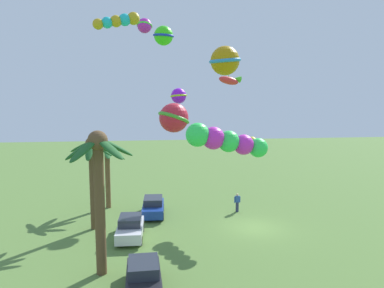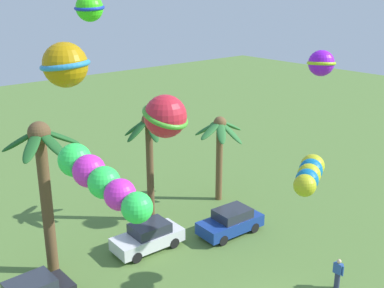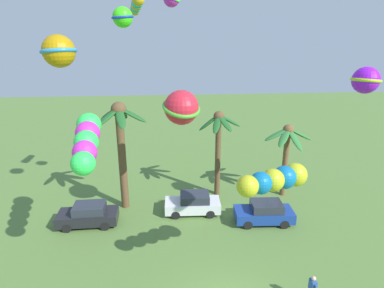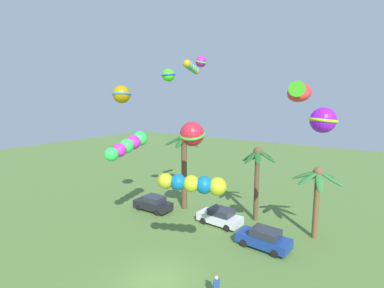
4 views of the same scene
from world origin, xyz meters
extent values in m
cylinder|color=brown|center=(6.64, 11.32, 2.70)|extent=(0.44, 0.44, 5.40)
ellipsoid|color=#2D7033|center=(7.56, 11.27, 5.05)|extent=(1.97, 0.69, 1.14)
ellipsoid|color=#2D7033|center=(7.07, 12.17, 5.11)|extent=(1.40, 2.03, 1.02)
ellipsoid|color=#2D7033|center=(6.22, 12.07, 4.94)|extent=(1.41, 1.89, 1.34)
ellipsoid|color=#2D7033|center=(5.72, 11.18, 5.09)|extent=(2.04, 0.87, 1.05)
ellipsoid|color=#2D7033|center=(6.09, 10.62, 5.02)|extent=(1.64, 1.87, 1.19)
ellipsoid|color=#2D7033|center=(6.92, 10.58, 4.85)|extent=(1.14, 1.83, 1.50)
sphere|color=brown|center=(6.64, 11.32, 5.40)|extent=(0.84, 0.84, 0.84)
cylinder|color=brown|center=(-5.70, 10.50, 3.68)|extent=(0.56, 0.56, 7.37)
ellipsoid|color=#1E5623|center=(-4.78, 10.35, 7.01)|extent=(2.06, 0.91, 1.21)
ellipsoid|color=#1E5623|center=(-5.59, 11.37, 6.91)|extent=(0.82, 1.95, 1.39)
ellipsoid|color=#1E5623|center=(-6.40, 11.09, 6.98)|extent=(1.88, 1.70, 1.28)
ellipsoid|color=#1E5623|center=(-6.35, 9.83, 7.02)|extent=(1.81, 1.84, 1.19)
ellipsoid|color=#1E5623|center=(-5.49, 9.61, 6.98)|extent=(1.02, 2.04, 1.26)
sphere|color=brown|center=(-5.70, 10.50, 7.37)|extent=(1.06, 1.06, 1.06)
cylinder|color=brown|center=(1.42, 11.88, 3.20)|extent=(0.43, 0.43, 6.41)
ellipsoid|color=#1E5623|center=(2.24, 11.88, 6.06)|extent=(1.75, 0.53, 1.11)
ellipsoid|color=#1E5623|center=(1.73, 12.67, 6.11)|extent=(1.15, 1.86, 1.01)
ellipsoid|color=#1E5623|center=(0.95, 12.45, 5.94)|extent=(1.44, 1.59, 1.32)
ellipsoid|color=#1E5623|center=(0.69, 11.91, 5.93)|extent=(1.63, 0.58, 1.35)
ellipsoid|color=#1E5623|center=(1.16, 11.13, 6.02)|extent=(1.06, 1.79, 1.19)
ellipsoid|color=#1E5623|center=(1.75, 11.11, 6.08)|extent=(1.17, 1.84, 1.06)
sphere|color=brown|center=(1.42, 11.88, 6.41)|extent=(0.83, 0.83, 0.83)
cube|color=silver|center=(-0.80, 9.14, 0.60)|extent=(3.97, 1.87, 0.70)
cube|color=#282D38|center=(-0.65, 9.13, 1.23)|extent=(2.09, 1.58, 0.56)
cylinder|color=black|center=(-2.04, 8.41, 0.30)|extent=(0.61, 0.21, 0.60)
cylinder|color=black|center=(-1.98, 9.97, 0.30)|extent=(0.61, 0.21, 0.60)
cylinder|color=black|center=(0.37, 8.30, 0.30)|extent=(0.61, 0.21, 0.60)
cylinder|color=black|center=(0.44, 9.86, 0.30)|extent=(0.61, 0.21, 0.60)
cube|color=#282D38|center=(-7.76, 8.22, 1.23)|extent=(2.05, 1.53, 0.56)
cylinder|color=black|center=(-6.71, 9.02, 0.30)|extent=(0.60, 0.19, 0.60)
cube|color=navy|center=(3.89, 7.45, 0.60)|extent=(4.00, 1.94, 0.70)
cube|color=#282D38|center=(4.04, 7.44, 1.23)|extent=(2.12, 1.62, 0.56)
cylinder|color=black|center=(2.63, 6.74, 0.30)|extent=(0.61, 0.22, 0.60)
cylinder|color=black|center=(2.73, 8.30, 0.30)|extent=(0.61, 0.22, 0.60)
cylinder|color=black|center=(5.04, 6.59, 0.30)|extent=(0.61, 0.22, 0.60)
cylinder|color=black|center=(5.14, 8.15, 0.30)|extent=(0.61, 0.22, 0.60)
cylinder|color=#2D3351|center=(3.97, 0.32, 0.42)|extent=(0.26, 0.26, 0.84)
cube|color=#2D519E|center=(3.97, 0.32, 1.11)|extent=(0.26, 0.40, 0.54)
sphere|color=beige|center=(3.97, 0.32, 1.48)|extent=(0.21, 0.21, 0.21)
cylinder|color=#2D519E|center=(3.98, 0.09, 1.06)|extent=(0.09, 0.09, 0.52)
cylinder|color=#2D519E|center=(3.95, 0.55, 1.06)|extent=(0.09, 0.09, 0.52)
sphere|color=red|center=(-1.70, 6.15, 8.33)|extent=(1.92, 1.92, 1.92)
torus|color=green|center=(-1.70, 6.15, 8.33)|extent=(2.74, 2.71, 0.94)
sphere|color=#2FEC52|center=(-6.54, 5.32, 7.68)|extent=(1.26, 1.26, 1.26)
sphere|color=#DB2BC4|center=(-6.44, 4.46, 7.48)|extent=(1.21, 1.21, 1.21)
sphere|color=#2FEC52|center=(-6.34, 3.61, 7.28)|extent=(1.16, 1.16, 1.16)
sphere|color=#DB2BC4|center=(-6.24, 2.76, 7.08)|extent=(1.11, 1.11, 1.11)
sphere|color=#2FEC52|center=(-6.15, 1.91, 6.89)|extent=(1.06, 1.06, 1.06)
sphere|color=gold|center=(3.17, 1.69, 6.09)|extent=(1.07, 1.07, 1.07)
sphere|color=#0F6AAB|center=(2.52, 1.31, 6.16)|extent=(1.03, 1.03, 1.03)
sphere|color=gold|center=(1.87, 0.94, 6.22)|extent=(0.98, 0.98, 0.98)
sphere|color=#0F6AAB|center=(1.22, 0.57, 6.28)|extent=(0.94, 0.94, 0.94)
sphere|color=gold|center=(0.58, 0.20, 6.35)|extent=(0.90, 0.90, 0.90)
sphere|color=#B28209|center=(-7.21, 4.06, 11.40)|extent=(1.44, 1.44, 1.44)
torus|color=#2D8ACD|center=(-7.21, 4.06, 11.40)|extent=(2.22, 2.23, 0.34)
sphere|color=#9116E6|center=(7.90, 4.91, 9.86)|extent=(1.40, 1.40, 1.40)
torus|color=#AFD720|center=(7.90, 4.91, 9.86)|extent=(2.17, 2.17, 0.32)
sphere|color=#38E219|center=(-4.65, 6.93, 12.98)|extent=(1.05, 1.05, 1.05)
torus|color=#1A35C2|center=(-4.65, 6.93, 12.98)|extent=(1.60, 1.60, 0.23)
camera|label=1|loc=(-24.81, 8.05, 9.47)|focal=33.41mm
camera|label=2|loc=(-13.90, -9.94, 13.73)|focal=44.39mm
camera|label=3|loc=(-2.66, -11.10, 11.93)|focal=29.93mm
camera|label=4|loc=(11.05, -12.14, 10.98)|focal=27.03mm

